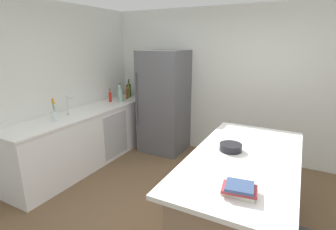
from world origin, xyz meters
name	(u,v)px	position (x,y,z in m)	size (l,w,h in m)	color
ground_plane	(184,226)	(0.00, 0.00, 0.00)	(7.20, 7.20, 0.00)	brown
wall_rear	(238,84)	(0.00, 2.25, 1.30)	(6.00, 0.10, 2.60)	silver
wall_left	(28,94)	(-2.45, 0.00, 1.30)	(0.10, 6.00, 2.60)	silver
counter_run_left	(88,137)	(-2.10, 0.72, 0.46)	(0.63, 2.80, 0.93)	white
kitchen_island	(241,196)	(0.56, 0.16, 0.46)	(1.01, 2.04, 0.92)	#8E755B
refrigerator	(164,102)	(-1.25, 1.84, 0.94)	(0.79, 0.76, 1.87)	#56565B
sink_faucet	(68,105)	(-2.14, 0.41, 1.08)	(0.15, 0.05, 0.30)	silver
flower_vase	(55,114)	(-2.07, 0.10, 1.03)	(0.08, 0.08, 0.33)	silver
wine_bottle	(129,90)	(-2.15, 1.99, 1.06)	(0.07, 0.07, 0.35)	#19381E
olive_oil_bottle	(129,91)	(-2.09, 1.90, 1.05)	(0.06, 0.06, 0.32)	olive
vinegar_bottle	(127,93)	(-2.08, 1.82, 1.03)	(0.05, 0.05, 0.27)	#994C23
syrup_bottle	(120,94)	(-2.16, 1.71, 1.04)	(0.07, 0.07, 0.28)	#5B3319
soda_bottle	(120,94)	(-2.10, 1.63, 1.05)	(0.08, 0.08, 0.32)	silver
gin_bottle	(121,95)	(-2.00, 1.52, 1.05)	(0.08, 0.08, 0.34)	#8CB79E
hot_sauce_bottle	(110,97)	(-2.18, 1.42, 1.02)	(0.05, 0.05, 0.25)	red
cookbook_stack	(239,190)	(0.66, -0.53, 0.95)	(0.28, 0.21, 0.08)	silver
mixing_bowl	(231,147)	(0.40, 0.24, 0.95)	(0.23, 0.23, 0.07)	black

